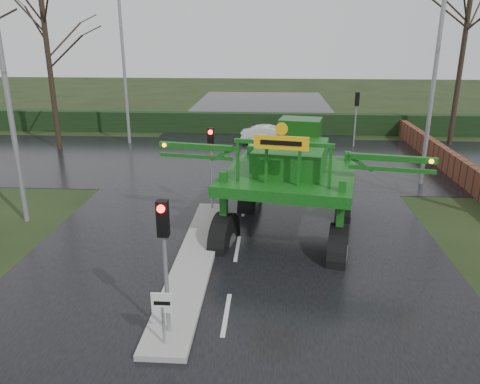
# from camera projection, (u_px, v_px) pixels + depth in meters

# --- Properties ---
(ground) EXTENTS (140.00, 140.00, 0.00)m
(ground) POSITION_uv_depth(u_px,v_px,m) (226.00, 315.00, 12.29)
(ground) COLOR black
(ground) RESTS_ON ground
(road_main) EXTENTS (14.00, 80.00, 0.02)m
(road_main) POSITION_uv_depth(u_px,v_px,m) (247.00, 193.00, 21.74)
(road_main) COLOR black
(road_main) RESTS_ON ground
(road_cross) EXTENTS (80.00, 12.00, 0.02)m
(road_cross) POSITION_uv_depth(u_px,v_px,m) (252.00, 160.00, 27.41)
(road_cross) COLOR black
(road_cross) RESTS_ON ground
(median_island) EXTENTS (1.20, 10.00, 0.16)m
(median_island) POSITION_uv_depth(u_px,v_px,m) (195.00, 259.00, 15.18)
(median_island) COLOR gray
(median_island) RESTS_ON ground
(hedge_row) EXTENTS (44.00, 0.90, 1.50)m
(hedge_row) POSITION_uv_depth(u_px,v_px,m) (257.00, 123.00, 34.74)
(hedge_row) COLOR black
(hedge_row) RESTS_ON ground
(brick_wall) EXTENTS (0.40, 20.00, 1.20)m
(brick_wall) POSITION_uv_depth(u_px,v_px,m) (437.00, 153.00, 26.55)
(brick_wall) COLOR #592D1E
(brick_wall) RESTS_ON ground
(keep_left_sign) EXTENTS (0.50, 0.07, 1.35)m
(keep_left_sign) POSITION_uv_depth(u_px,v_px,m) (163.00, 310.00, 10.61)
(keep_left_sign) COLOR gray
(keep_left_sign) RESTS_ON ground
(traffic_signal_near) EXTENTS (0.26, 0.33, 3.52)m
(traffic_signal_near) POSITION_uv_depth(u_px,v_px,m) (164.00, 240.00, 10.59)
(traffic_signal_near) COLOR gray
(traffic_signal_near) RESTS_ON ground
(traffic_signal_mid) EXTENTS (0.26, 0.33, 3.52)m
(traffic_signal_mid) POSITION_uv_depth(u_px,v_px,m) (211.00, 151.00, 18.62)
(traffic_signal_mid) COLOR gray
(traffic_signal_mid) RESTS_ON ground
(traffic_signal_far) EXTENTS (0.26, 0.33, 3.52)m
(traffic_signal_far) POSITION_uv_depth(u_px,v_px,m) (356.00, 107.00, 29.96)
(traffic_signal_far) COLOR gray
(traffic_signal_far) RESTS_ON ground
(street_light_left_near) EXTENTS (3.85, 0.30, 10.00)m
(street_light_left_near) POSITION_uv_depth(u_px,v_px,m) (11.00, 65.00, 16.57)
(street_light_left_near) COLOR gray
(street_light_left_near) RESTS_ON ground
(street_light_right) EXTENTS (3.85, 0.30, 10.00)m
(street_light_right) POSITION_uv_depth(u_px,v_px,m) (430.00, 58.00, 21.19)
(street_light_right) COLOR gray
(street_light_right) RESTS_ON ground
(street_light_left_far) EXTENTS (3.85, 0.30, 10.00)m
(street_light_left_far) POSITION_uv_depth(u_px,v_px,m) (127.00, 51.00, 29.80)
(street_light_left_far) COLOR gray
(street_light_left_far) RESTS_ON ground
(tree_left_far) EXTENTS (7.70, 7.70, 13.26)m
(tree_left_far) POSITION_uv_depth(u_px,v_px,m) (45.00, 32.00, 27.82)
(tree_left_far) COLOR black
(tree_left_far) RESTS_ON ground
(tree_right_far) EXTENTS (7.00, 7.00, 12.05)m
(tree_right_far) POSITION_uv_depth(u_px,v_px,m) (464.00, 43.00, 29.23)
(tree_right_far) COLOR black
(tree_right_far) RESTS_ON ground
(crop_sprayer) EXTENTS (9.72, 6.87, 5.51)m
(crop_sprayer) POSITION_uv_depth(u_px,v_px,m) (226.00, 170.00, 15.94)
(crop_sprayer) COLOR black
(crop_sprayer) RESTS_ON ground
(white_sedan) EXTENTS (3.90, 1.57, 1.26)m
(white_sedan) POSITION_uv_depth(u_px,v_px,m) (270.00, 145.00, 31.22)
(white_sedan) COLOR silver
(white_sedan) RESTS_ON ground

